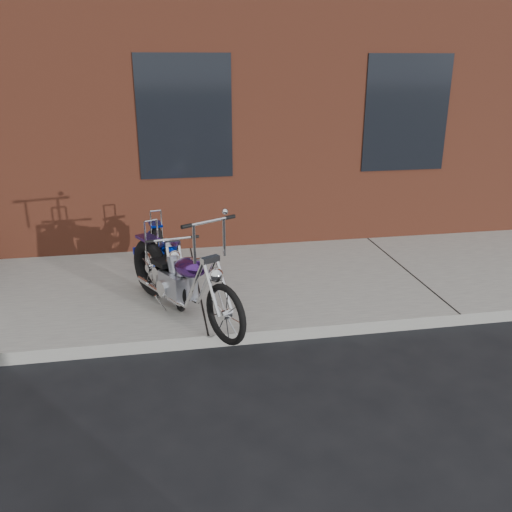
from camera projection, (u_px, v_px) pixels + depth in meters
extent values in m
plane|color=black|center=(209.00, 348.00, 5.97)|extent=(120.00, 120.00, 0.00)
cube|color=gray|center=(198.00, 289.00, 7.33)|extent=(22.00, 3.00, 0.15)
cube|color=brown|center=(169.00, 13.00, 12.03)|extent=(22.00, 10.00, 8.00)
torus|color=black|center=(157.00, 271.00, 6.72)|extent=(0.48, 0.72, 0.74)
torus|color=black|center=(234.00, 320.00, 5.55)|extent=(0.38, 0.62, 0.67)
cube|color=#9D9FA4|center=(185.00, 288.00, 6.24)|extent=(0.45, 0.50, 0.31)
ellipsoid|color=#421D68|center=(197.00, 271.00, 5.93)|extent=(0.51, 0.63, 0.32)
cube|color=black|center=(172.00, 265.00, 6.37)|extent=(0.36, 0.37, 0.06)
cylinder|color=silver|center=(226.00, 291.00, 5.55)|extent=(0.18, 0.28, 0.56)
cylinder|color=silver|center=(218.00, 225.00, 5.41)|extent=(0.51, 0.30, 0.03)
cylinder|color=silver|center=(158.00, 243.00, 6.53)|extent=(0.03, 0.03, 0.50)
cylinder|color=silver|center=(184.00, 290.00, 6.53)|extent=(0.49, 0.84, 0.05)
torus|color=black|center=(159.00, 251.00, 7.58)|extent=(0.24, 0.67, 0.66)
torus|color=black|center=(181.00, 291.00, 6.33)|extent=(0.16, 0.60, 0.59)
cube|color=#9D9FA4|center=(167.00, 265.00, 7.07)|extent=(0.31, 0.40, 0.27)
ellipsoid|color=#0223BE|center=(170.00, 252.00, 6.76)|extent=(0.32, 0.53, 0.28)
cube|color=beige|center=(163.00, 247.00, 7.22)|extent=(0.26, 0.29, 0.05)
cylinder|color=silver|center=(178.00, 269.00, 6.35)|extent=(0.08, 0.27, 0.49)
cylinder|color=silver|center=(175.00, 242.00, 6.35)|extent=(0.50, 0.11, 0.03)
cylinder|color=silver|center=(158.00, 229.00, 7.40)|extent=(0.02, 0.02, 0.44)
cylinder|color=silver|center=(173.00, 268.00, 7.32)|extent=(0.18, 0.82, 0.04)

